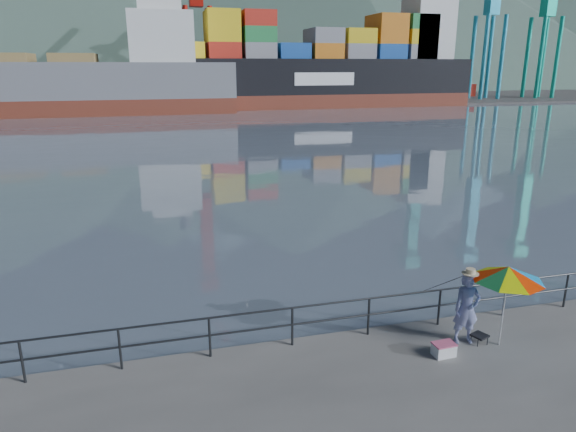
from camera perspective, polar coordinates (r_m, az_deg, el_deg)
The scene contains 12 objects.
harbor_water at distance 139.29m, azimuth -13.70°, elevation 13.24°, with size 500.00×280.00×0.00m, color slate.
far_dock at distance 103.24m, azimuth -7.35°, elevation 12.61°, with size 200.00×40.00×0.40m, color #514F4C.
guardrail at distance 13.00m, azimuth 4.82°, elevation -11.51°, with size 22.00×0.06×1.03m.
port_cranes at distance 99.88m, azimuth 6.02°, elevation 21.72°, with size 116.00×28.00×38.40m.
container_stacks at distance 108.37m, azimuth 4.17°, elevation 14.51°, with size 58.00×5.40×7.80m.
fisherman at distance 13.42m, azimuth 19.23°, elevation -9.69°, with size 0.66×0.43×1.80m, color navy.
beach_umbrella at distance 13.22m, azimuth 23.26°, elevation -5.90°, with size 1.81×1.81×2.06m.
folding_stool at distance 13.83m, azimuth 20.49°, elevation -12.64°, with size 0.45×0.45×0.23m.
cooler_bag at distance 13.03m, azimuth 16.92°, elevation -14.05°, with size 0.50×0.33×0.29m, color silver.
fishing_rod at distance 14.95m, azimuth 16.29°, elevation -10.48°, with size 0.02×0.02×1.94m, color black.
bulk_carrier at distance 82.12m, azimuth -25.13°, elevation 13.14°, with size 56.17×9.72×14.50m.
container_ship at distance 89.83m, azimuth 4.18°, elevation 15.91°, with size 53.07×8.84×18.10m.
Camera 1 is at (-3.99, -9.08, 6.59)m, focal length 32.00 mm.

